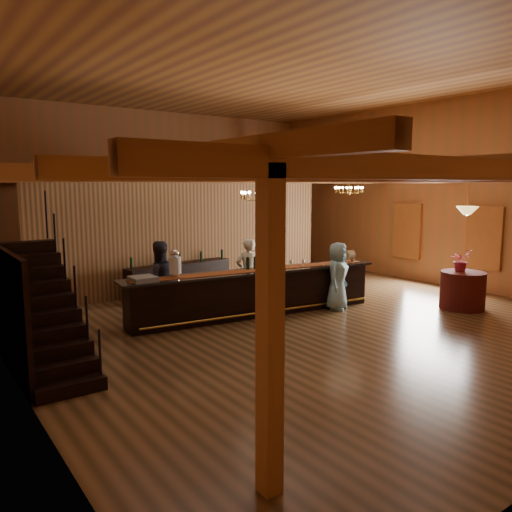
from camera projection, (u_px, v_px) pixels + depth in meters
floor at (280, 311)px, 11.95m from camera, size 14.00×14.00×0.00m
ceiling at (282, 73)px, 11.17m from camera, size 14.00×14.00×0.00m
wall_back at (155, 192)px, 17.20m from camera, size 12.00×0.10×5.50m
wall_right at (437, 194)px, 15.02m from camera, size 0.10×14.00×5.50m
beam_grid at (268, 175)px, 11.90m from camera, size 11.90×13.90×0.39m
support_posts at (295, 247)px, 11.32m from camera, size 9.20×10.20×3.20m
partition_wall at (191, 236)px, 14.26m from camera, size 9.00×0.18×3.10m
window_right_front at (484, 238)px, 13.87m from camera, size 0.12×1.05×1.75m
window_right_back at (407, 231)px, 15.96m from camera, size 0.12×1.05×1.75m
staircase at (46, 310)px, 8.07m from camera, size 1.00×2.80×2.00m
backroom_boxes at (168, 262)px, 16.13m from camera, size 4.10×0.60×1.10m
tasting_bar at (256, 292)px, 11.57m from camera, size 6.36×1.55×1.06m
beverage_dispenser at (175, 264)px, 10.59m from camera, size 0.26×0.26×0.60m
glass_rack_tray at (143, 279)px, 10.19m from camera, size 0.50×0.50×0.10m
raffle_drum at (349, 255)px, 12.70m from camera, size 0.34×0.24×0.30m
bar_bottle_0 at (248, 264)px, 11.52m from camera, size 0.07×0.07×0.30m
bar_bottle_1 at (255, 263)px, 11.61m from camera, size 0.07×0.07×0.30m
backbar_shelf at (180, 279)px, 13.67m from camera, size 3.17×0.88×0.88m
round_table at (463, 290)px, 12.17m from camera, size 1.05×1.05×0.91m
chandelier_left at (260, 195)px, 10.57m from camera, size 0.80×0.80×0.57m
chandelier_right at (349, 190)px, 14.08m from camera, size 0.80×0.80×0.48m
pendant_lamp at (467, 210)px, 11.90m from camera, size 0.52×0.52×0.90m
bartender at (248, 273)px, 12.32m from camera, size 0.71×0.56×1.71m
staff_second at (159, 282)px, 10.97m from camera, size 0.95×0.79×1.79m
guest at (337, 276)px, 12.06m from camera, size 0.95×0.84×1.64m
floor_plant at (264, 260)px, 16.30m from camera, size 0.65×0.55×1.12m
table_flowers at (461, 260)px, 12.17m from camera, size 0.51×0.45×0.54m
table_vase at (461, 266)px, 12.13m from camera, size 0.17×0.17×0.29m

